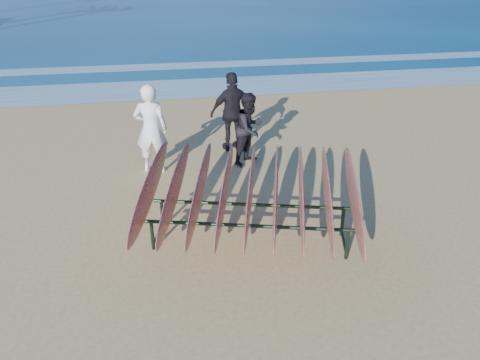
{
  "coord_description": "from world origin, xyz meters",
  "views": [
    {
      "loc": [
        -1.17,
        -5.68,
        4.17
      ],
      "look_at": [
        0.0,
        0.8,
        0.95
      ],
      "focal_mm": 35.0,
      "sensor_mm": 36.0,
      "label": 1
    }
  ],
  "objects": [
    {
      "name": "person_dark_a",
      "position": [
        0.71,
        3.57,
        0.78
      ],
      "size": [
        0.95,
        0.94,
        1.55
      ],
      "primitive_type": "imported",
      "rotation": [
        0.0,
        0.0,
        0.74
      ],
      "color": "black",
      "rests_on": "ground"
    },
    {
      "name": "surfboard_rack",
      "position": [
        0.1,
        0.47,
        0.87
      ],
      "size": [
        3.75,
        3.38,
        1.4
      ],
      "rotation": [
        0.0,
        0.0,
        -0.26
      ],
      "color": "black",
      "rests_on": "ground"
    },
    {
      "name": "foam_far",
      "position": [
        0.0,
        13.5,
        0.01
      ],
      "size": [
        160.0,
        160.0,
        0.0
      ],
      "primitive_type": "plane",
      "color": "white",
      "rests_on": "ground"
    },
    {
      "name": "person_dark_b",
      "position": [
        0.48,
        4.38,
        0.9
      ],
      "size": [
        1.12,
        0.62,
        1.8
      ],
      "primitive_type": "imported",
      "rotation": [
        0.0,
        0.0,
        3.32
      ],
      "color": "black",
      "rests_on": "ground"
    },
    {
      "name": "person_white",
      "position": [
        -1.36,
        3.49,
        0.93
      ],
      "size": [
        0.74,
        0.54,
        1.85
      ],
      "primitive_type": "imported",
      "rotation": [
        0.0,
        0.0,
        2.99
      ],
      "color": "white",
      "rests_on": "ground"
    },
    {
      "name": "foam_near",
      "position": [
        0.0,
        10.0,
        0.01
      ],
      "size": [
        160.0,
        160.0,
        0.0
      ],
      "primitive_type": "plane",
      "color": "white",
      "rests_on": "ground"
    },
    {
      "name": "ground",
      "position": [
        0.0,
        0.0,
        0.0
      ],
      "size": [
        120.0,
        120.0,
        0.0
      ],
      "primitive_type": "plane",
      "color": "tan",
      "rests_on": "ground"
    }
  ]
}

